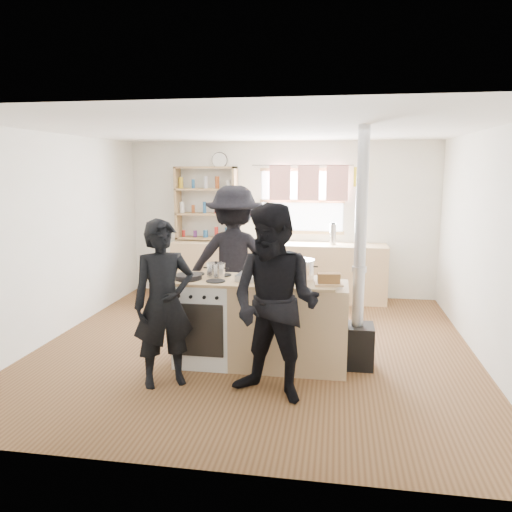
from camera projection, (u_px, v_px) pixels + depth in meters
name	position (u px, v px, depth m)	size (l,w,h in m)	color
ground	(255.00, 346.00, 5.92)	(5.00, 5.00, 0.01)	brown
back_counter	(278.00, 271.00, 8.00)	(3.40, 0.55, 0.90)	tan
shelving_unit	(206.00, 203.00, 8.12)	(1.00, 0.28, 1.20)	tan
thermos	(333.00, 234.00, 7.75)	(0.10, 0.10, 0.32)	silver
cooking_island	(260.00, 323.00, 5.28)	(1.97, 0.64, 0.93)	silver
skillet_greens	(188.00, 276.00, 5.23)	(0.36, 0.36, 0.05)	black
roast_tray	(253.00, 277.00, 5.18)	(0.34, 0.29, 0.06)	silver
stockpot_stove	(216.00, 270.00, 5.34)	(0.20, 0.20, 0.17)	silver
stockpot_counter	(300.00, 269.00, 5.23)	(0.31, 0.31, 0.23)	silver
bread_board	(329.00, 280.00, 4.97)	(0.30, 0.23, 0.12)	tan
flue_heater	(358.00, 306.00, 5.19)	(0.35, 0.35, 2.50)	black
person_near_left	(164.00, 304.00, 4.75)	(0.59, 0.39, 1.62)	black
person_near_right	(275.00, 304.00, 4.43)	(0.87, 0.67, 1.78)	black
person_far	(234.00, 261.00, 6.21)	(1.21, 0.69, 1.87)	black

